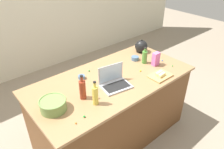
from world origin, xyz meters
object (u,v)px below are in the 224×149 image
at_px(bottle_oil, 95,95).
at_px(bottle_olive, 145,57).
at_px(ramekin_small, 135,58).
at_px(bottle_soy, 83,89).
at_px(laptop, 114,82).
at_px(mixing_bowl_large, 53,105).
at_px(butter_stick_right, 159,73).
at_px(ramekin_medium, 82,77).
at_px(kettle, 141,47).
at_px(cutting_board, 160,76).
at_px(candy_bag, 156,59).
at_px(butter_stick_left, 162,75).

distance_m(bottle_oil, bottle_olive, 1.01).
bearing_deg(ramekin_small, bottle_soy, -166.38).
relative_size(laptop, bottle_olive, 1.56).
relative_size(mixing_bowl_large, butter_stick_right, 2.31).
xyz_separation_m(mixing_bowl_large, ramekin_medium, (0.50, 0.28, -0.04)).
bearing_deg(ramekin_medium, mixing_bowl_large, -150.42).
distance_m(kettle, ramekin_medium, 1.04).
bearing_deg(butter_stick_right, cutting_board, -91.61).
xyz_separation_m(bottle_olive, butter_stick_right, (-0.11, -0.33, -0.05)).
bearing_deg(bottle_oil, candy_bag, 6.96).
distance_m(bottle_soy, cutting_board, 0.94).
distance_m(kettle, ramekin_small, 0.28).
distance_m(mixing_bowl_large, butter_stick_right, 1.24).
bearing_deg(cutting_board, kettle, 61.90).
relative_size(bottle_oil, butter_stick_right, 2.32).
xyz_separation_m(bottle_soy, bottle_oil, (0.04, -0.15, -0.00)).
distance_m(bottle_oil, ramekin_small, 1.02).
relative_size(bottle_oil, cutting_board, 0.97).
height_order(butter_stick_right, ramekin_medium, butter_stick_right).
bearing_deg(bottle_olive, kettle, 50.06).
bearing_deg(bottle_oil, kettle, 23.33).
xyz_separation_m(butter_stick_left, ramekin_medium, (-0.71, 0.58, -0.02)).
bearing_deg(kettle, laptop, -155.06).
distance_m(mixing_bowl_large, butter_stick_left, 1.24).
height_order(ramekin_small, candy_bag, candy_bag).
distance_m(butter_stick_left, ramekin_medium, 0.92).
xyz_separation_m(bottle_oil, ramekin_medium, (0.15, 0.47, -0.08)).
relative_size(butter_stick_right, candy_bag, 0.65).
xyz_separation_m(mixing_bowl_large, bottle_soy, (0.31, -0.03, 0.05)).
height_order(butter_stick_right, candy_bag, candy_bag).
bearing_deg(cutting_board, bottle_oil, 173.90).
xyz_separation_m(laptop, ramekin_small, (0.60, 0.27, -0.02)).
height_order(bottle_olive, butter_stick_right, bottle_olive).
distance_m(butter_stick_right, candy_bag, 0.27).
bearing_deg(kettle, mixing_bowl_large, -167.91).
bearing_deg(butter_stick_right, mixing_bowl_large, 168.21).
bearing_deg(bottle_oil, ramekin_small, 22.50).
distance_m(mixing_bowl_large, bottle_olive, 1.32).
xyz_separation_m(butter_stick_right, ramekin_medium, (-0.72, 0.53, -0.02)).
distance_m(kettle, candy_bag, 0.41).
height_order(mixing_bowl_large, candy_bag, candy_bag).
relative_size(bottle_oil, butter_stick_left, 2.32).
height_order(kettle, ramekin_small, kettle).
distance_m(laptop, butter_stick_left, 0.57).
height_order(bottle_soy, butter_stick_right, bottle_soy).
xyz_separation_m(kettle, candy_bag, (-0.15, -0.39, 0.01)).
xyz_separation_m(bottle_soy, ramekin_medium, (0.19, 0.31, -0.09)).
relative_size(kettle, ramekin_medium, 2.67).
height_order(bottle_soy, ramekin_small, bottle_soy).
height_order(laptop, butter_stick_right, laptop).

